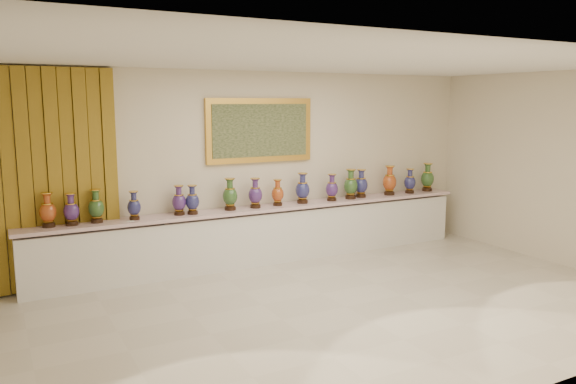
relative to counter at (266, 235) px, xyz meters
name	(u,v)px	position (x,y,z in m)	size (l,w,h in m)	color
ground	(345,307)	(0.00, -2.27, -0.44)	(8.00, 8.00, 0.00)	beige
room	(93,171)	(-2.54, 0.17, 1.16)	(8.00, 8.00, 8.00)	beige
counter	(266,235)	(0.00, 0.00, 0.00)	(7.28, 0.48, 0.90)	white
vase_0	(48,212)	(-3.16, 0.01, 0.67)	(0.26, 0.26, 0.46)	black
vase_1	(71,211)	(-2.87, -0.02, 0.66)	(0.25, 0.25, 0.43)	black
vase_2	(96,208)	(-2.55, 0.01, 0.67)	(0.22, 0.22, 0.46)	black
vase_3	(134,207)	(-2.05, -0.03, 0.64)	(0.23, 0.23, 0.40)	black
vase_4	(179,202)	(-1.40, -0.01, 0.66)	(0.26, 0.26, 0.43)	black
vase_5	(192,201)	(-1.21, -0.05, 0.66)	(0.22, 0.22, 0.43)	black
vase_6	(230,196)	(-0.60, -0.01, 0.68)	(0.29, 0.29, 0.49)	black
vase_7	(255,195)	(-0.19, -0.03, 0.67)	(0.24, 0.24, 0.47)	black
vase_8	(278,194)	(0.20, -0.02, 0.65)	(0.24, 0.24, 0.42)	black
vase_9	(303,190)	(0.66, -0.02, 0.69)	(0.26, 0.26, 0.49)	black
vase_10	(332,189)	(1.20, -0.05, 0.66)	(0.26, 0.26, 0.45)	black
vase_11	(351,186)	(1.58, -0.04, 0.69)	(0.28, 0.28, 0.51)	black
vase_12	(361,185)	(1.83, 0.00, 0.68)	(0.27, 0.27, 0.48)	black
vase_13	(390,182)	(2.42, -0.03, 0.70)	(0.25, 0.25, 0.52)	black
vase_14	(410,182)	(2.86, -0.04, 0.66)	(0.22, 0.22, 0.44)	black
vase_15	(427,179)	(3.32, 0.00, 0.69)	(0.28, 0.28, 0.51)	black
label_card	(130,221)	(-2.13, -0.14, 0.47)	(0.10, 0.06, 0.00)	white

